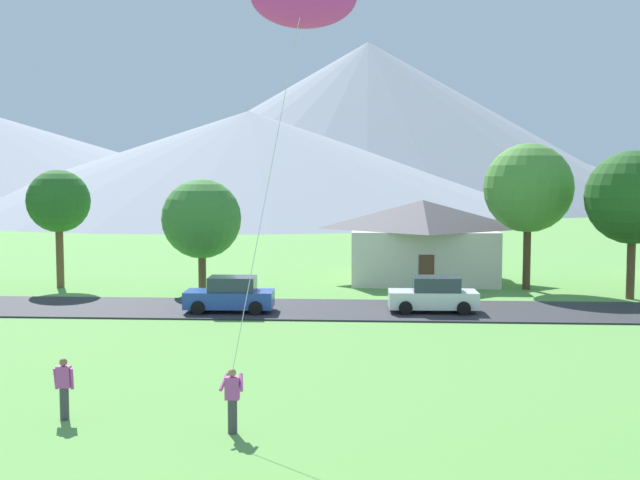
{
  "coord_description": "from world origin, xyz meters",
  "views": [
    {
      "loc": [
        1.45,
        -11.38,
        6.51
      ],
      "look_at": [
        -0.16,
        14.75,
        4.4
      ],
      "focal_mm": 44.13,
      "sensor_mm": 36.0,
      "label": 1
    }
  ],
  "objects_px": {
    "tree_right_of_center": "(633,198)",
    "tree_near_right": "(528,188)",
    "parked_car_white_mid_west": "(434,295)",
    "watcher_person": "(64,388)",
    "tree_center": "(58,202)",
    "tree_near_left": "(202,219)",
    "kite_flyer_with_kite": "(303,0)",
    "parked_car_blue_mid_east": "(230,295)",
    "house_leftmost": "(422,239)"
  },
  "relations": [
    {
      "from": "tree_right_of_center",
      "to": "tree_near_right",
      "type": "height_order",
      "value": "tree_near_right"
    },
    {
      "from": "parked_car_white_mid_west",
      "to": "watcher_person",
      "type": "bearing_deg",
      "value": -123.17
    },
    {
      "from": "tree_center",
      "to": "parked_car_white_mid_west",
      "type": "relative_size",
      "value": 1.64
    },
    {
      "from": "tree_near_left",
      "to": "tree_center",
      "type": "relative_size",
      "value": 0.92
    },
    {
      "from": "tree_right_of_center",
      "to": "kite_flyer_with_kite",
      "type": "xyz_separation_m",
      "value": [
        -15.94,
        -19.18,
        6.25
      ]
    },
    {
      "from": "tree_near_right",
      "to": "kite_flyer_with_kite",
      "type": "xyz_separation_m",
      "value": [
        -11.11,
        -22.43,
        5.81
      ]
    },
    {
      "from": "tree_near_left",
      "to": "tree_near_right",
      "type": "height_order",
      "value": "tree_near_right"
    },
    {
      "from": "tree_center",
      "to": "tree_right_of_center",
      "type": "height_order",
      "value": "tree_right_of_center"
    },
    {
      "from": "tree_right_of_center",
      "to": "parked_car_blue_mid_east",
      "type": "bearing_deg",
      "value": -164.6
    },
    {
      "from": "tree_near_left",
      "to": "parked_car_blue_mid_east",
      "type": "distance_m",
      "value": 8.43
    },
    {
      "from": "parked_car_white_mid_west",
      "to": "watcher_person",
      "type": "distance_m",
      "value": 20.58
    },
    {
      "from": "watcher_person",
      "to": "tree_near_right",
      "type": "bearing_deg",
      "value": 55.96
    },
    {
      "from": "tree_right_of_center",
      "to": "parked_car_white_mid_west",
      "type": "relative_size",
      "value": 1.87
    },
    {
      "from": "tree_center",
      "to": "kite_flyer_with_kite",
      "type": "relative_size",
      "value": 0.54
    },
    {
      "from": "tree_near_right",
      "to": "tree_near_left",
      "type": "bearing_deg",
      "value": -174.81
    },
    {
      "from": "tree_center",
      "to": "parked_car_blue_mid_east",
      "type": "relative_size",
      "value": 1.63
    },
    {
      "from": "house_leftmost",
      "to": "parked_car_white_mid_west",
      "type": "relative_size",
      "value": 2.22
    },
    {
      "from": "tree_right_of_center",
      "to": "kite_flyer_with_kite",
      "type": "relative_size",
      "value": 0.62
    },
    {
      "from": "kite_flyer_with_kite",
      "to": "parked_car_white_mid_west",
      "type": "bearing_deg",
      "value": 70.15
    },
    {
      "from": "tree_near_left",
      "to": "kite_flyer_with_kite",
      "type": "distance_m",
      "value": 23.32
    },
    {
      "from": "tree_near_left",
      "to": "tree_right_of_center",
      "type": "distance_m",
      "value": 23.54
    },
    {
      "from": "house_leftmost",
      "to": "kite_flyer_with_kite",
      "type": "relative_size",
      "value": 0.73
    },
    {
      "from": "tree_near_left",
      "to": "tree_right_of_center",
      "type": "bearing_deg",
      "value": -3.81
    },
    {
      "from": "house_leftmost",
      "to": "watcher_person",
      "type": "xyz_separation_m",
      "value": [
        -11.51,
        -29.04,
        -1.75
      ]
    },
    {
      "from": "tree_near_left",
      "to": "parked_car_white_mid_west",
      "type": "height_order",
      "value": "tree_near_left"
    },
    {
      "from": "tree_center",
      "to": "watcher_person",
      "type": "distance_m",
      "value": 26.91
    },
    {
      "from": "house_leftmost",
      "to": "kite_flyer_with_kite",
      "type": "xyz_separation_m",
      "value": [
        -5.33,
        -25.89,
        9.04
      ]
    },
    {
      "from": "tree_center",
      "to": "kite_flyer_with_kite",
      "type": "bearing_deg",
      "value": -53.13
    },
    {
      "from": "parked_car_blue_mid_east",
      "to": "tree_right_of_center",
      "type": "bearing_deg",
      "value": 15.4
    },
    {
      "from": "tree_near_right",
      "to": "watcher_person",
      "type": "xyz_separation_m",
      "value": [
        -17.29,
        -25.59,
        -4.98
      ]
    },
    {
      "from": "parked_car_blue_mid_east",
      "to": "kite_flyer_with_kite",
      "type": "distance_m",
      "value": 17.91
    },
    {
      "from": "tree_right_of_center",
      "to": "tree_near_right",
      "type": "relative_size",
      "value": 0.94
    },
    {
      "from": "tree_near_left",
      "to": "parked_car_blue_mid_east",
      "type": "bearing_deg",
      "value": -68.21
    },
    {
      "from": "watcher_person",
      "to": "kite_flyer_with_kite",
      "type": "bearing_deg",
      "value": 27.02
    },
    {
      "from": "house_leftmost",
      "to": "parked_car_blue_mid_east",
      "type": "height_order",
      "value": "house_leftmost"
    },
    {
      "from": "house_leftmost",
      "to": "tree_center",
      "type": "height_order",
      "value": "tree_center"
    },
    {
      "from": "tree_center",
      "to": "parked_car_white_mid_west",
      "type": "height_order",
      "value": "tree_center"
    },
    {
      "from": "parked_car_white_mid_west",
      "to": "parked_car_blue_mid_east",
      "type": "height_order",
      "value": "same"
    },
    {
      "from": "parked_car_blue_mid_east",
      "to": "kite_flyer_with_kite",
      "type": "relative_size",
      "value": 0.33
    },
    {
      "from": "tree_center",
      "to": "kite_flyer_with_kite",
      "type": "height_order",
      "value": "kite_flyer_with_kite"
    },
    {
      "from": "tree_center",
      "to": "parked_car_blue_mid_east",
      "type": "bearing_deg",
      "value": -34.76
    },
    {
      "from": "tree_right_of_center",
      "to": "parked_car_blue_mid_east",
      "type": "xyz_separation_m",
      "value": [
        -20.56,
        -5.66,
        -4.54
      ]
    },
    {
      "from": "tree_near_right",
      "to": "watcher_person",
      "type": "distance_m",
      "value": 31.28
    },
    {
      "from": "parked_car_white_mid_west",
      "to": "parked_car_blue_mid_east",
      "type": "bearing_deg",
      "value": -176.7
    },
    {
      "from": "parked_car_blue_mid_east",
      "to": "watcher_person",
      "type": "distance_m",
      "value": 16.74
    },
    {
      "from": "tree_near_right",
      "to": "tree_center",
      "type": "bearing_deg",
      "value": -178.03
    },
    {
      "from": "watcher_person",
      "to": "tree_right_of_center",
      "type": "bearing_deg",
      "value": 45.28
    },
    {
      "from": "house_leftmost",
      "to": "tree_right_of_center",
      "type": "relative_size",
      "value": 1.19
    },
    {
      "from": "house_leftmost",
      "to": "tree_near_right",
      "type": "relative_size",
      "value": 1.11
    },
    {
      "from": "house_leftmost",
      "to": "tree_center",
      "type": "xyz_separation_m",
      "value": [
        -21.46,
        -4.39,
        2.43
      ]
    }
  ]
}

